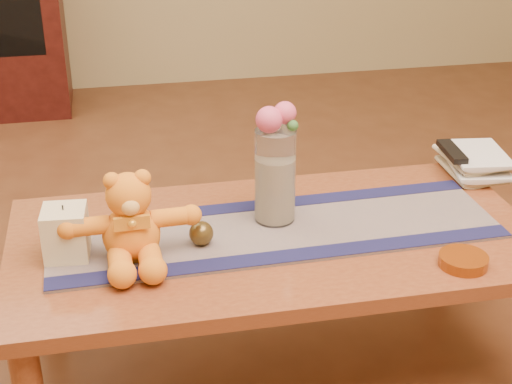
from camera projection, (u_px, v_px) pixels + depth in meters
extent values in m
plane|color=#512A17|center=(273.00, 368.00, 2.23)|extent=(5.50, 5.50, 0.00)
cube|color=brown|center=(274.00, 241.00, 2.05)|extent=(1.40, 0.70, 0.04)
cylinder|color=brown|center=(43.00, 280.00, 2.28)|extent=(0.07, 0.07, 0.41)
cylinder|color=brown|center=(443.00, 238.00, 2.52)|extent=(0.07, 0.07, 0.41)
cube|color=#16193F|center=(275.00, 230.00, 2.05)|extent=(1.21, 0.38, 0.01)
cube|color=#14153E|center=(289.00, 256.00, 1.92)|extent=(1.20, 0.09, 0.00)
cube|color=#14153E|center=(263.00, 205.00, 2.17)|extent=(1.20, 0.09, 0.00)
cube|color=beige|center=(66.00, 233.00, 1.90)|extent=(0.12, 0.12, 0.13)
cylinder|color=black|center=(63.00, 207.00, 1.86)|extent=(0.00, 0.00, 0.01)
cylinder|color=silver|center=(275.00, 176.00, 2.04)|extent=(0.11, 0.11, 0.26)
cylinder|color=beige|center=(275.00, 189.00, 2.06)|extent=(0.09, 0.09, 0.18)
sphere|color=#D1496E|center=(269.00, 120.00, 1.96)|extent=(0.07, 0.07, 0.07)
sphere|color=#D1496E|center=(285.00, 113.00, 1.97)|extent=(0.06, 0.06, 0.06)
sphere|color=#4F55AD|center=(277.00, 115.00, 2.00)|extent=(0.04, 0.04, 0.04)
sphere|color=#4F55AD|center=(263.00, 121.00, 1.99)|extent=(0.04, 0.04, 0.04)
sphere|color=#33662D|center=(293.00, 126.00, 1.97)|extent=(0.03, 0.03, 0.03)
sphere|color=#4E3C1A|center=(201.00, 233.00, 1.96)|extent=(0.06, 0.06, 0.06)
imported|color=beige|center=(448.00, 172.00, 2.37)|extent=(0.17, 0.23, 0.02)
imported|color=beige|center=(451.00, 167.00, 2.36)|extent=(0.20, 0.25, 0.02)
imported|color=beige|center=(447.00, 161.00, 2.35)|extent=(0.17, 0.23, 0.02)
imported|color=beige|center=(452.00, 156.00, 2.34)|extent=(0.19, 0.24, 0.02)
cube|color=black|center=(452.00, 151.00, 2.33)|extent=(0.06, 0.16, 0.02)
cylinder|color=#BF5914|center=(463.00, 261.00, 1.89)|extent=(0.14, 0.14, 0.03)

